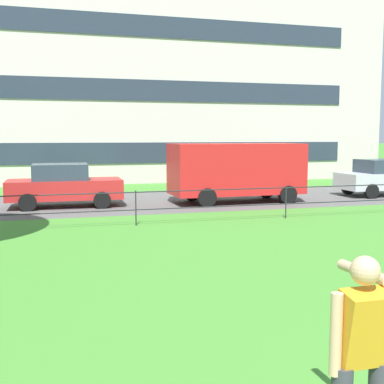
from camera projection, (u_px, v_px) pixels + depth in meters
street_strip at (174, 201)px, 19.63m from camera, size 80.00×6.41×0.01m
park_fence at (214, 199)px, 14.73m from camera, size 32.58×0.04×1.00m
person_thrower at (361, 355)px, 3.75m from camera, size 0.52×0.78×1.65m
car_red_center at (64, 185)px, 17.86m from camera, size 4.03×1.86×1.54m
panel_van_far_right at (237, 169)px, 19.07m from camera, size 5.04×2.19×2.24m
car_silver_left at (384, 177)px, 21.30m from camera, size 4.02×1.85×1.54m
apartment_building_background at (71, 40)px, 30.51m from camera, size 35.81×12.04×16.74m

